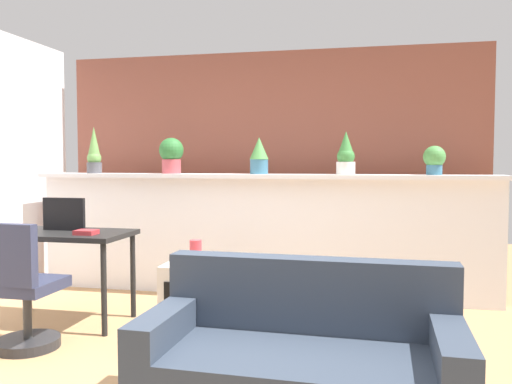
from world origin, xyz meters
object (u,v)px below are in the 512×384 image
Objects in this scene: office_chair at (21,296)px; potted_plant_1 at (171,154)px; potted_plant_3 at (346,155)px; side_cube_shelf at (190,294)px; potted_plant_0 at (94,153)px; vase_on_shelf at (196,252)px; book_on_desk at (86,232)px; potted_plant_2 at (259,155)px; couch at (301,369)px; tv_monitor at (64,214)px; desk at (62,242)px; potted_plant_4 at (434,159)px.

potted_plant_1 is at bearing 77.52° from office_chair.
side_cube_shelf is (-1.19, -1.01, -1.13)m from potted_plant_3.
potted_plant_0 is 1.90m from vase_on_shelf.
potted_plant_3 is 2.41m from book_on_desk.
couch is at bearing -73.36° from potted_plant_2.
potted_plant_1 reaches higher than tv_monitor.
potted_plant_0 is 0.44× the size of desk.
desk is 5.70× the size of vase_on_shelf.
tv_monitor is 0.41× the size of office_chair.
couch is at bearing -30.83° from desk.
potted_plant_2 is at bearing 179.33° from potted_plant_3.
potted_plant_3 reaches higher than desk.
desk is at bearing -68.81° from tv_monitor.
tv_monitor reaches higher than vase_on_shelf.
potted_plant_4 is 2.80m from couch.
potted_plant_0 is at bearing -176.73° from potted_plant_1.
potted_plant_1 is 1.42m from vase_on_shelf.
potted_plant_3 reaches higher than potted_plant_4.
couch is (1.09, -1.42, 0.03)m from side_cube_shelf.
potted_plant_4 is at bearing -0.12° from potted_plant_2.
potted_plant_0 is 3.36m from potted_plant_4.
office_chair is at bearing 163.33° from couch.
potted_plant_3 reaches higher than tv_monitor.
vase_on_shelf is (-0.31, -1.01, -0.79)m from potted_plant_2.
potted_plant_4 is 1.63× the size of book_on_desk.
couch is (2.13, -1.27, -0.38)m from desk.
potted_plant_4 reaches higher than tv_monitor.
potted_plant_3 reaches higher than side_cube_shelf.
book_on_desk is at bearing -146.97° from potted_plant_3.
potted_plant_4 is at bearing 20.92° from desk.
potted_plant_1 is at bearing 3.27° from potted_plant_0.
tv_monitor is 0.74× the size of side_cube_shelf.
vase_on_shelf is (1.09, 0.15, -0.07)m from desk.
office_chair is 1.82× the size of side_cube_shelf.
side_cube_shelf is (1.07, 0.07, -0.64)m from tv_monitor.
vase_on_shelf is at bearing 39.23° from office_chair.
potted_plant_2 is 1.85× the size of vase_on_shelf.
potted_plant_1 is 3.14m from couch.
office_chair is (-0.40, -1.83, -1.01)m from potted_plant_1.
potted_plant_2 reaches higher than tv_monitor.
tv_monitor reaches higher than desk.
couch is (1.85, -1.15, -0.49)m from book_on_desk.
potted_plant_0 is at bearing 116.36° from book_on_desk.
potted_plant_1 reaches higher than book_on_desk.
potted_plant_3 is 1.93m from side_cube_shelf.
tv_monitor reaches higher than book_on_desk.
vase_on_shelf is 1.19× the size of book_on_desk.
book_on_desk is at bearing -63.64° from potted_plant_0.
potted_plant_4 is 2.48m from side_cube_shelf.
side_cube_shelf is 0.35m from vase_on_shelf.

